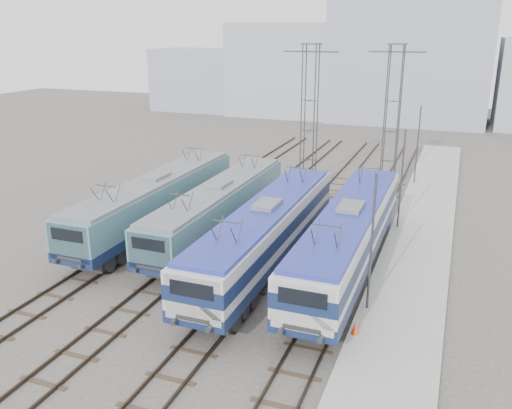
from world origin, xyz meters
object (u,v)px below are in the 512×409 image
Objects in this scene: catenary_tower_west at (309,111)px; mast_front at (371,246)px; locomotive_far_left at (155,199)px; mast_rear at (417,147)px; safety_cone at (355,328)px; mast_mid at (401,182)px; locomotive_center_left at (218,207)px; locomotive_far_right at (348,234)px; locomotive_center_right at (265,231)px; catenary_tower_east at (392,112)px.

mast_front is at bearing -66.73° from catenary_tower_west.
locomotive_far_left is 1.51× the size of catenary_tower_west.
mast_rear is 26.72m from safety_cone.
mast_mid is 12.00m from mast_rear.
mast_front is 3.87m from safety_cone.
mast_front is at bearing -30.80° from locomotive_center_left.
locomotive_far_right is (13.50, -2.13, 0.13)m from locomotive_far_left.
locomotive_center_left is 5.65m from locomotive_center_right.
safety_cone is (8.50, -22.56, -6.04)m from catenary_tower_west.
mast_front is (2.10, -22.00, -3.14)m from catenary_tower_east.
catenary_tower_west is at bearing 63.93° from locomotive_far_left.
locomotive_center_right is at bearing -102.64° from catenary_tower_east.
catenary_tower_east is 1.71× the size of mast_mid.
locomotive_center_right is 1.53× the size of catenary_tower_west.
mast_rear reaches higher than locomotive_far_right.
mast_front is (1.85, -4.08, 1.12)m from locomotive_far_right.
locomotive_far_left is at bearing -116.07° from catenary_tower_west.
safety_cone is (1.75, -6.64, -1.78)m from locomotive_far_right.
locomotive_center_right is at bearing -167.19° from locomotive_far_right.
safety_cone is (10.75, -9.03, -1.56)m from locomotive_center_left.
mast_rear is at bearing 49.22° from locomotive_far_left.
safety_cone is (-0.10, -14.56, -2.89)m from mast_mid.
locomotive_far_left is 1.51× the size of catenary_tower_east.
locomotive_center_left is 12.25m from mast_mid.
mast_front is (10.85, -6.47, 1.33)m from locomotive_center_left.
catenary_tower_east is at bearing 94.65° from safety_cone.
catenary_tower_west is at bearing 113.27° from mast_front.
catenary_tower_west reaches higher than locomotive_far_left.
locomotive_far_left is 2.58× the size of mast_rear.
catenary_tower_east is at bearing 90.80° from locomotive_far_right.
locomotive_far_right reaches higher than safety_cone.
mast_front and mast_rear have the same top height.
catenary_tower_east is at bearing -136.40° from mast_rear.
locomotive_center_left is 12.70m from mast_front.
catenary_tower_east is 25.37m from safety_cone.
locomotive_center_left is at bearing -121.75° from mast_rear.
mast_mid is (1.85, 7.92, 1.12)m from locomotive_far_right.
catenary_tower_east reaches higher than mast_front.
locomotive_center_left is 2.47× the size of mast_mid.
catenary_tower_west is at bearing 110.64° from safety_cone.
locomotive_far_right is 4.62m from mast_front.
catenary_tower_west reaches higher than locomotive_far_right.
mast_rear is (0.00, 24.00, 0.00)m from mast_front.
locomotive_far_right is at bearing -14.87° from locomotive_center_left.
locomotive_center_left is at bearing 142.83° from locomotive_center_right.
mast_mid is at bearing -42.93° from catenary_tower_west.
mast_mid is 11.46× the size of safety_cone.
mast_mid is at bearing 27.02° from locomotive_center_left.
catenary_tower_west reaches higher than locomotive_center_left.
locomotive_far_left is 4.51m from locomotive_center_left.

